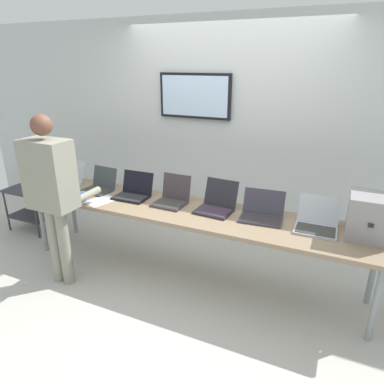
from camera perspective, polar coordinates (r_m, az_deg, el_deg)
ground at (r=3.76m, az=-0.83°, el=-13.41°), size 8.00×8.00×0.04m
back_wall at (r=4.23m, az=5.55°, el=9.97°), size 8.00×0.11×2.59m
workbench at (r=3.41m, az=-0.89°, el=-3.49°), size 3.62×0.70×0.73m
equipment_box at (r=3.14m, az=27.23°, el=-3.62°), size 0.34×0.35×0.36m
laptop_station_0 at (r=4.30m, az=-19.84°, el=1.91°), size 0.34×0.35×0.25m
laptop_station_1 at (r=4.01m, az=-14.93°, el=1.07°), size 0.34×0.32×0.24m
laptop_station_2 at (r=3.73m, az=-9.59°, el=0.07°), size 0.36×0.32×0.25m
laptop_station_3 at (r=3.52m, az=-3.30°, el=-0.87°), size 0.32×0.33×0.27m
laptop_station_4 at (r=3.36m, az=4.04°, el=-1.98°), size 0.36×0.38×0.27m
laptop_station_5 at (r=3.25m, az=11.40°, el=-3.33°), size 0.40×0.35×0.23m
laptop_station_6 at (r=3.18m, az=19.81°, el=-4.69°), size 0.35×0.39×0.24m
person at (r=3.43m, az=-22.07°, el=0.80°), size 0.44×0.58×1.67m
coffee_mug at (r=3.75m, az=-17.58°, el=-0.72°), size 0.08×0.08×0.10m
paper_sheet at (r=3.71m, az=-14.69°, el=-1.39°), size 0.29×0.35×0.00m
storage_cart at (r=4.97m, az=-24.71°, el=-1.46°), size 0.56×0.44×0.56m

